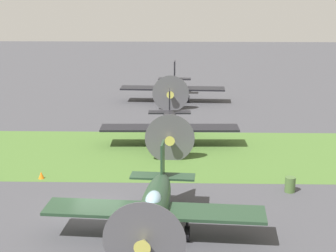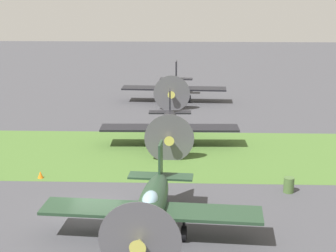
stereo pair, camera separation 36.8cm
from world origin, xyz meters
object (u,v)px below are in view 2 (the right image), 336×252
at_px(airplane_lead, 152,205).
at_px(airplane_wingman, 170,125).
at_px(airplane_trail, 174,86).
at_px(runway_marker_cone, 40,175).
at_px(fuel_drum, 289,185).

distance_m(airplane_lead, airplane_wingman, 14.44).
xyz_separation_m(airplane_wingman, airplane_trail, (-0.00, -14.44, 0.04)).
distance_m(airplane_wingman, runway_marker_cone, 10.64).
bearing_deg(fuel_drum, airplane_trail, -72.92).
height_order(airplane_lead, runway_marker_cone, airplane_lead).
bearing_deg(airplane_wingman, airplane_trail, -91.38).
bearing_deg(runway_marker_cone, airplane_lead, 135.29).
relative_size(airplane_trail, runway_marker_cone, 23.76).
bearing_deg(fuel_drum, airplane_lead, 36.36).
height_order(airplane_trail, runway_marker_cone, airplane_trail).
xyz_separation_m(airplane_trail, runway_marker_cone, (7.80, 21.56, -1.34)).
bearing_deg(runway_marker_cone, airplane_trail, -109.89).
distance_m(fuel_drum, runway_marker_cone, 15.06).
height_order(airplane_wingman, fuel_drum, airplane_wingman).
relative_size(airplane_wingman, runway_marker_cone, 23.11).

